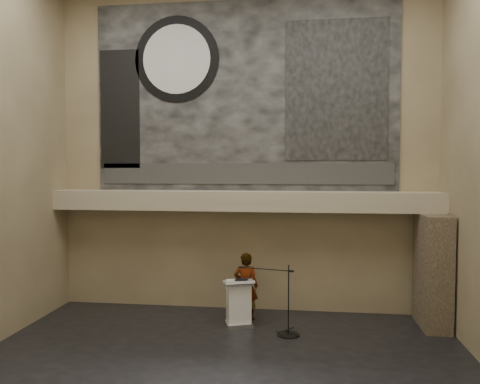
# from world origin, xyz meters

# --- Properties ---
(floor) EXTENTS (10.00, 10.00, 0.00)m
(floor) POSITION_xyz_m (0.00, 0.00, 0.00)
(floor) COLOR black
(floor) RESTS_ON ground
(wall_back) EXTENTS (10.00, 0.02, 8.50)m
(wall_back) POSITION_xyz_m (0.00, 4.00, 4.25)
(wall_back) COLOR #79694D
(wall_back) RESTS_ON floor
(wall_front) EXTENTS (10.00, 0.02, 8.50)m
(wall_front) POSITION_xyz_m (0.00, -4.00, 4.25)
(wall_front) COLOR #79694D
(wall_front) RESTS_ON floor
(soffit) EXTENTS (10.00, 0.80, 0.50)m
(soffit) POSITION_xyz_m (0.00, 3.60, 2.95)
(soffit) COLOR tan
(soffit) RESTS_ON wall_back
(sprinkler_left) EXTENTS (0.04, 0.04, 0.06)m
(sprinkler_left) POSITION_xyz_m (-1.60, 3.55, 2.67)
(sprinkler_left) COLOR #B2893D
(sprinkler_left) RESTS_ON soffit
(sprinkler_right) EXTENTS (0.04, 0.04, 0.06)m
(sprinkler_right) POSITION_xyz_m (1.90, 3.55, 2.67)
(sprinkler_right) COLOR #B2893D
(sprinkler_right) RESTS_ON soffit
(banner) EXTENTS (8.00, 0.05, 5.00)m
(banner) POSITION_xyz_m (0.00, 3.97, 5.70)
(banner) COLOR black
(banner) RESTS_ON wall_back
(banner_text_strip) EXTENTS (7.76, 0.02, 0.55)m
(banner_text_strip) POSITION_xyz_m (0.00, 3.93, 3.65)
(banner_text_strip) COLOR #2A2A2A
(banner_text_strip) RESTS_ON banner
(banner_clock_rim) EXTENTS (2.30, 0.02, 2.30)m
(banner_clock_rim) POSITION_xyz_m (-1.80, 3.93, 6.70)
(banner_clock_rim) COLOR black
(banner_clock_rim) RESTS_ON banner
(banner_clock_face) EXTENTS (1.84, 0.02, 1.84)m
(banner_clock_face) POSITION_xyz_m (-1.80, 3.91, 6.70)
(banner_clock_face) COLOR silver
(banner_clock_face) RESTS_ON banner
(banner_building_print) EXTENTS (2.60, 0.02, 3.60)m
(banner_building_print) POSITION_xyz_m (2.40, 3.93, 5.80)
(banner_building_print) COLOR black
(banner_building_print) RESTS_ON banner
(banner_brick_print) EXTENTS (1.10, 0.02, 3.20)m
(banner_brick_print) POSITION_xyz_m (-3.40, 3.93, 5.40)
(banner_brick_print) COLOR black
(banner_brick_print) RESTS_ON banner
(stone_pier) EXTENTS (0.60, 1.40, 2.70)m
(stone_pier) POSITION_xyz_m (4.65, 3.15, 1.35)
(stone_pier) COLOR #44382A
(stone_pier) RESTS_ON floor
(lectern) EXTENTS (0.83, 0.70, 1.13)m
(lectern) POSITION_xyz_m (0.04, 2.63, 0.55)
(lectern) COLOR silver
(lectern) RESTS_ON floor
(binder) EXTENTS (0.31, 0.27, 0.04)m
(binder) POSITION_xyz_m (0.12, 2.59, 1.12)
(binder) COLOR black
(binder) RESTS_ON lectern
(papers) EXTENTS (0.26, 0.32, 0.00)m
(papers) POSITION_xyz_m (-0.14, 2.57, 1.10)
(papers) COLOR silver
(papers) RESTS_ON lectern
(speaker_person) EXTENTS (0.65, 0.46, 1.69)m
(speaker_person) POSITION_xyz_m (0.16, 3.11, 0.84)
(speaker_person) COLOR white
(speaker_person) RESTS_ON floor
(mic_stand) EXTENTS (1.43, 0.52, 1.61)m
(mic_stand) POSITION_xyz_m (1.21, 2.13, 0.24)
(mic_stand) COLOR black
(mic_stand) RESTS_ON floor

